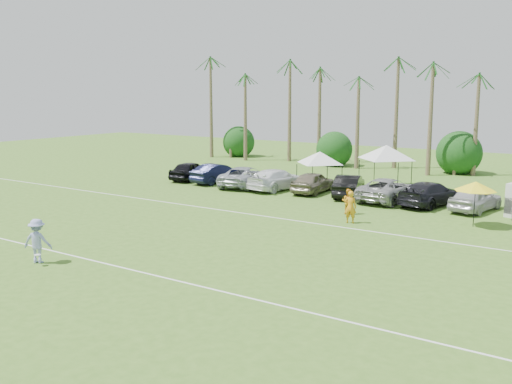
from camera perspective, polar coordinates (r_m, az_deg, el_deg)
The scene contains 28 objects.
ground at distance 25.24m, azimuth -18.86°, elevation -7.77°, with size 120.00×120.00×0.00m, color #416B20.
field_lines at distance 30.53m, azimuth -6.90°, elevation -4.21°, with size 80.00×12.10×0.01m.
palm_tree_0 at distance 66.75m, azimuth -4.70°, elevation 10.01°, with size 2.40×2.40×8.90m.
palm_tree_1 at distance 63.78m, azimuth -1.12°, elevation 10.82°, with size 2.40×2.40×9.90m.
palm_tree_2 at distance 61.10m, azimuth 2.82°, elevation 11.65°, with size 2.40×2.40×10.90m.
palm_tree_3 at distance 59.18m, azimuth 6.23°, elevation 12.48°, with size 2.40×2.40×11.90m.
palm_tree_4 at distance 57.39m, azimuth 9.78°, elevation 9.90°, with size 2.40×2.40×8.90m.
palm_tree_5 at distance 55.89m, azimuth 13.63°, elevation 10.66°, with size 2.40×2.40×9.90m.
palm_tree_6 at distance 54.66m, azimuth 17.68°, elevation 11.39°, with size 2.40×2.40×10.90m.
palm_tree_7 at distance 53.71m, azimuth 21.92°, elevation 12.09°, with size 2.40×2.40×11.90m.
bush_tree_0 at distance 65.99m, azimuth -2.04°, elevation 5.10°, with size 4.00×4.00×4.00m.
bush_tree_1 at distance 59.40m, azimuth 8.25°, elevation 4.45°, with size 4.00×4.00×4.00m.
bush_tree_2 at distance 55.37m, azimuth 19.55°, elevation 3.57°, with size 4.00×4.00×4.00m.
sideline_player_a at distance 33.14m, azimuth 9.42°, elevation -1.48°, with size 0.69×0.45×1.89m, color orange.
sideline_player_b at distance 35.56m, azimuth 9.17°, elevation -0.94°, with size 0.77×0.60×1.59m, color orange.
canopy_tent_left at distance 44.95m, azimuth 6.42°, elevation 4.04°, with size 4.08×4.08×3.31m.
canopy_tent_right at distance 45.83m, azimuth 12.94°, elevation 4.60°, with size 4.81×4.81×3.89m.
market_umbrella at distance 33.86m, azimuth 21.11°, elevation 0.55°, with size 2.30×2.30×2.56m.
frisbee_player at distance 26.95m, azimuth -21.02°, elevation -4.59°, with size 1.47×1.22×1.98m.
parked_car_0 at distance 49.02m, azimuth -6.56°, elevation 2.14°, with size 1.89×4.69×1.60m, color black.
parked_car_1 at distance 47.20m, azimuth -3.86°, elevation 1.88°, with size 1.69×4.85×1.60m, color black.
parked_car_2 at distance 45.32m, azimuth -1.10°, elevation 1.56°, with size 2.65×5.75×1.60m, color #9DA2AA.
parked_car_3 at distance 43.84m, azimuth 2.13°, elevation 1.26°, with size 2.24×5.50×1.60m, color white.
parked_car_4 at distance 42.72m, azimuth 5.72°, elevation 0.99°, with size 1.89×4.69×1.60m, color #7B705A.
parked_car_5 at distance 41.44m, azimuth 9.27°, elevation 0.63°, with size 1.69×4.85×1.60m, color black.
parked_car_6 at distance 40.31m, azimuth 13.03°, elevation 0.23°, with size 2.65×5.75×1.60m, color gray.
parked_car_7 at distance 39.44m, azimuth 17.01°, elevation -0.16°, with size 2.24×5.50×1.60m, color black.
parked_car_8 at distance 38.60m, azimuth 21.09°, elevation -0.61°, with size 1.89×4.69×1.60m, color #B4B4B6.
Camera 1 is at (19.29, -14.44, 7.49)m, focal length 40.00 mm.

